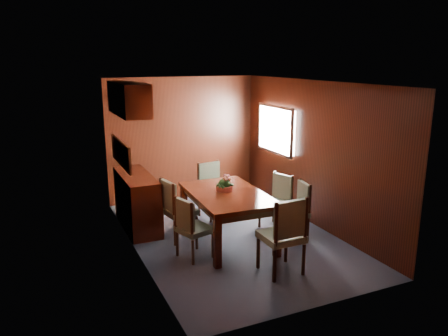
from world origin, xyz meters
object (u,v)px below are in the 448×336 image
sideboard (137,201)px  flower_centerpiece (224,183)px  chair_right_near (297,207)px  chair_head (285,232)px  chair_left_near (191,225)px  dining_table (227,199)px

sideboard → flower_centerpiece: size_ratio=5.22×
sideboard → chair_right_near: size_ratio=1.55×
chair_head → chair_right_near: bearing=48.4°
sideboard → chair_left_near: 1.54m
dining_table → chair_right_near: chair_right_near is taller
sideboard → chair_left_near: (0.40, -1.48, 0.05)m
sideboard → dining_table: bearing=-46.0°
dining_table → chair_left_near: 0.80m
dining_table → flower_centerpiece: (0.00, 0.10, 0.24)m
chair_head → dining_table: bearing=99.5°
chair_left_near → sideboard: bearing=178.3°
dining_table → chair_right_near: (1.05, -0.31, -0.17)m
dining_table → chair_right_near: size_ratio=1.89×
dining_table → chair_right_near: 1.11m
chair_right_near → sideboard: bearing=66.6°
chair_left_near → dining_table: bearing=98.1°
chair_left_near → chair_head: bearing=28.1°
sideboard → dining_table: sideboard is taller
chair_right_near → flower_centerpiece: (-1.05, 0.42, 0.41)m
dining_table → flower_centerpiece: bearing=91.1°
flower_centerpiece → chair_left_near: bearing=-148.5°
chair_left_near → chair_right_near: bearing=73.6°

